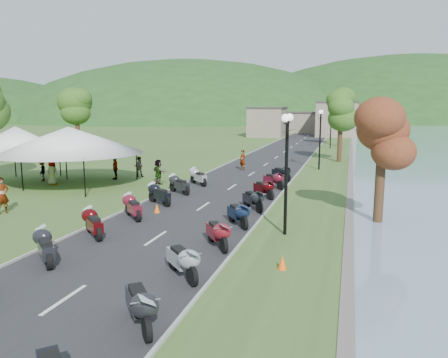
% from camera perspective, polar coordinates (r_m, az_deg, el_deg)
% --- Properties ---
extents(road, '(7.00, 120.00, 0.02)m').
position_cam_1_polar(road, '(40.81, 5.47, 1.90)').
color(road, '#29292B').
rests_on(road, ground).
extents(hills_backdrop, '(360.00, 120.00, 76.00)m').
position_cam_1_polar(hills_backdrop, '(199.98, 14.14, 7.63)').
color(hills_backdrop, '#285621').
rests_on(hills_backdrop, ground).
extents(far_building, '(18.00, 16.00, 5.00)m').
position_cam_1_polar(far_building, '(85.34, 9.86, 7.40)').
color(far_building, gray).
rests_on(far_building, ground).
extents(moto_row_left, '(2.60, 37.12, 1.10)m').
position_cam_1_polar(moto_row_left, '(15.28, -26.19, -9.83)').
color(moto_row_left, '#331411').
rests_on(moto_row_left, ground).
extents(moto_row_right, '(2.60, 31.11, 1.10)m').
position_cam_1_polar(moto_row_right, '(18.32, 0.31, -5.72)').
color(moto_row_right, '#331411').
rests_on(moto_row_right, ground).
extents(vendor_tent_main, '(6.60, 6.60, 4.00)m').
position_cam_1_polar(vendor_tent_main, '(31.62, -19.49, 2.84)').
color(vendor_tent_main, white).
rests_on(vendor_tent_main, ground).
extents(vendor_tent_side, '(4.56, 4.56, 4.00)m').
position_cam_1_polar(vendor_tent_side, '(33.80, -25.40, 2.86)').
color(vendor_tent_side, white).
rests_on(vendor_tent_side, ground).
extents(tree_lakeside, '(2.30, 2.30, 6.40)m').
position_cam_1_polar(tree_lakeside, '(21.26, 19.88, 3.10)').
color(tree_lakeside, '#3E6D21').
rests_on(tree_lakeside, ground).
extents(pedestrian_a, '(0.74, 0.83, 1.87)m').
position_cam_1_polar(pedestrian_a, '(24.77, -26.84, -4.04)').
color(pedestrian_a, slate).
rests_on(pedestrian_a, ground).
extents(pedestrian_b, '(0.84, 0.58, 1.58)m').
position_cam_1_polar(pedestrian_b, '(34.20, -11.01, 0.28)').
color(pedestrian_b, slate).
rests_on(pedestrian_b, ground).
extents(pedestrian_c, '(0.86, 1.11, 1.59)m').
position_cam_1_polar(pedestrian_c, '(34.35, -22.59, -0.23)').
color(pedestrian_c, slate).
rests_on(pedestrian_c, ground).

